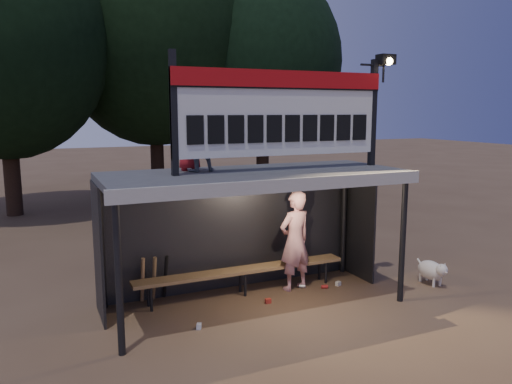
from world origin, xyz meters
The scene contains 13 objects.
ground centered at (0.00, 0.00, 0.00)m, with size 80.00×80.00×0.00m, color #4F3927.
player centered at (0.99, 0.39, 0.93)m, with size 0.68×0.45×1.87m, color white.
child_a centered at (-0.87, 0.38, 2.89)m, with size 0.55×0.43×1.14m, color slate.
child_b centered at (-0.95, 0.56, 2.80)m, with size 0.47×0.31×0.97m, color #A91A1F.
dugout_shelter centered at (0.00, 0.24, 1.85)m, with size 5.10×2.08×2.32m.
scoreboard_assembly centered at (0.56, -0.01, 3.32)m, with size 4.10×0.27×1.99m.
bench centered at (0.00, 0.55, 0.43)m, with size 4.00×0.35×0.48m.
tree_left centered at (-4.00, 10.00, 5.51)m, with size 6.46×6.46×9.27m.
tree_mid centered at (1.00, 11.50, 6.17)m, with size 7.22×7.22×10.36m.
tree_right centered at (5.00, 10.50, 5.19)m, with size 6.08×6.08×8.72m.
dog centered at (3.53, -0.47, 0.28)m, with size 0.36×0.81×0.49m.
bats centered at (-1.56, 0.82, 0.43)m, with size 0.47×0.33×0.84m.
litter centered at (0.69, 0.02, 0.04)m, with size 3.13×1.04×0.08m.
Camera 1 is at (-3.33, -7.50, 3.31)m, focal length 35.00 mm.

